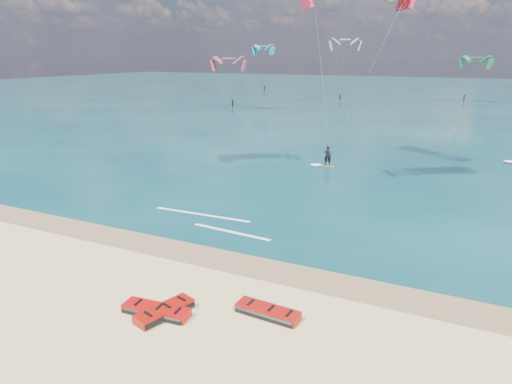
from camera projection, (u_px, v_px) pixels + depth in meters
ground at (340, 137)px, 56.45m from camera, size 320.00×320.00×0.00m
wet_sand_strip at (154, 244)px, 24.50m from camera, size 320.00×2.40×0.01m
sea at (411, 96)px, 111.72m from camera, size 320.00×200.00×0.04m
packed_kite_left at (157, 314)px, 17.93m from camera, size 3.04×1.41×0.41m
packed_kite_mid at (268, 316)px, 17.84m from camera, size 2.84×1.29×0.41m
packed_kite_right at (165, 315)px, 17.87m from camera, size 1.90×2.85×0.42m
kitesurfer_main at (342, 72)px, 35.51m from camera, size 10.03×9.51×16.47m
shoreline_foam at (214, 221)px, 27.75m from camera, size 9.03×2.34×0.01m
distant_kites at (414, 75)px, 90.78m from camera, size 78.49×42.09×14.13m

